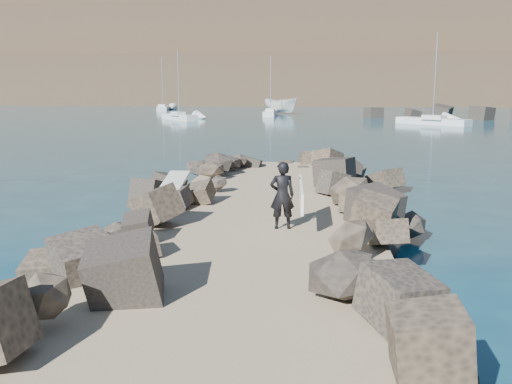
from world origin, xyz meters
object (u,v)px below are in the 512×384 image
at_px(sailboat_b, 270,113).
at_px(surfboard_resting, 171,191).
at_px(boat_imported, 281,106).
at_px(surfer_with_board, 285,195).

bearing_deg(sailboat_b, surfboard_resting, -88.52).
bearing_deg(surfboard_resting, boat_imported, 90.19).
relative_size(boat_imported, sailboat_b, 0.75).
height_order(boat_imported, sailboat_b, sailboat_b).
bearing_deg(surfer_with_board, boat_imported, 93.30).
distance_m(boat_imported, surfer_with_board, 65.11).
xyz_separation_m(surfboard_resting, surfer_with_board, (3.36, -2.25, 0.38)).
xyz_separation_m(surfer_with_board, sailboat_b, (-4.87, 60.76, -1.08)).
bearing_deg(surfboard_resting, surfer_with_board, -33.97).
xyz_separation_m(surfboard_resting, boat_imported, (-0.39, 62.75, 0.08)).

